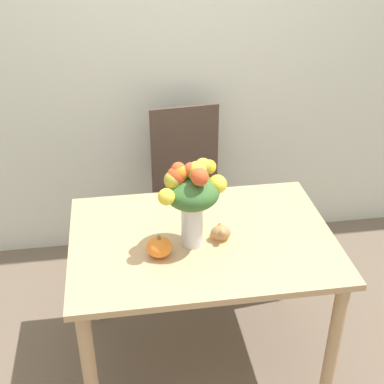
% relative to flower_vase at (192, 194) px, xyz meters
% --- Properties ---
extents(ground_plane, '(12.00, 12.00, 0.00)m').
position_rel_flower_vase_xyz_m(ground_plane, '(0.05, 0.04, -0.98)').
color(ground_plane, brown).
extents(wall_back, '(8.00, 0.06, 2.70)m').
position_rel_flower_vase_xyz_m(wall_back, '(0.05, 1.13, 0.37)').
color(wall_back, silver).
rests_on(wall_back, ground_plane).
extents(dining_table, '(1.16, 0.83, 0.73)m').
position_rel_flower_vase_xyz_m(dining_table, '(0.05, 0.04, -0.36)').
color(dining_table, tan).
rests_on(dining_table, ground_plane).
extents(flower_vase, '(0.29, 0.23, 0.40)m').
position_rel_flower_vase_xyz_m(flower_vase, '(0.00, 0.00, 0.00)').
color(flower_vase, silver).
rests_on(flower_vase, dining_table).
extents(pumpkin, '(0.11, 0.11, 0.10)m').
position_rel_flower_vase_xyz_m(pumpkin, '(-0.15, -0.06, -0.21)').
color(pumpkin, orange).
rests_on(pumpkin, dining_table).
extents(turkey_figurine, '(0.09, 0.12, 0.07)m').
position_rel_flower_vase_xyz_m(turkey_figurine, '(0.13, 0.03, -0.21)').
color(turkey_figurine, '#A87A4C').
rests_on(turkey_figurine, dining_table).
extents(dining_chair_near_window, '(0.46, 0.46, 1.00)m').
position_rel_flower_vase_xyz_m(dining_chair_near_window, '(0.11, 0.79, -0.47)').
color(dining_chair_near_window, '#47382D').
rests_on(dining_chair_near_window, ground_plane).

